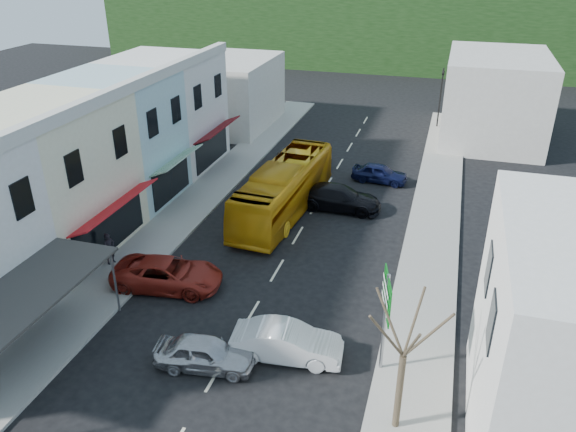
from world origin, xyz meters
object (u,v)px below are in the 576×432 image
at_px(bus, 284,189).
at_px(street_tree, 403,356).
at_px(pedestrian_left, 110,249).
at_px(direction_sign, 384,324).
at_px(traffic_signal, 440,99).
at_px(car_white, 287,343).
at_px(car_silver, 205,353).
at_px(car_red, 168,275).

height_order(bus, street_tree, street_tree).
bearing_deg(street_tree, pedestrian_left, 156.39).
bearing_deg(direction_sign, traffic_signal, 75.95).
relative_size(bus, pedestrian_left, 6.82).
height_order(bus, direction_sign, direction_sign).
bearing_deg(car_white, pedestrian_left, 62.27).
bearing_deg(car_white, car_silver, 110.23).
height_order(car_silver, pedestrian_left, pedestrian_left).
xyz_separation_m(car_white, pedestrian_left, (-10.91, 4.33, 0.30)).
bearing_deg(traffic_signal, car_white, 65.17).
distance_m(direction_sign, traffic_signal, 33.47).
distance_m(car_white, traffic_signal, 34.11).
bearing_deg(pedestrian_left, car_white, -88.73).
bearing_deg(car_red, pedestrian_left, 68.11).
bearing_deg(traffic_signal, car_silver, 60.76).
bearing_deg(street_tree, direction_sign, 108.13).
bearing_deg(bus, car_silver, -81.87).
relative_size(car_red, direction_sign, 1.03).
bearing_deg(pedestrian_left, street_tree, -90.71).
xyz_separation_m(car_white, car_red, (-7.08, 3.33, 0.00)).
distance_m(bus, street_tree, 17.92).
bearing_deg(street_tree, car_red, 153.68).
bearing_deg(pedestrian_left, car_silver, -103.20).
bearing_deg(bus, car_red, -103.50).
xyz_separation_m(pedestrian_left, traffic_signal, (15.10, 29.46, 1.68)).
xyz_separation_m(car_silver, car_white, (2.96, 1.47, 0.00)).
height_order(bus, traffic_signal, traffic_signal).
distance_m(pedestrian_left, traffic_signal, 33.15).
relative_size(pedestrian_left, direction_sign, 0.38).
bearing_deg(direction_sign, street_tree, -85.22).
xyz_separation_m(direction_sign, street_tree, (0.92, -2.82, 0.98)).
height_order(street_tree, traffic_signal, street_tree).
relative_size(direction_sign, traffic_signal, 0.83).
bearing_deg(car_silver, car_red, 32.87).
xyz_separation_m(car_red, pedestrian_left, (-3.82, 0.99, 0.30)).
bearing_deg(car_red, direction_sign, -112.82).
height_order(car_white, direction_sign, direction_sign).
xyz_separation_m(bus, street_tree, (8.76, -15.54, 1.67)).
bearing_deg(pedestrian_left, traffic_signal, -4.23).
bearing_deg(car_silver, car_white, -71.44).
bearing_deg(car_white, car_red, 58.70).
relative_size(car_silver, car_red, 0.96).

